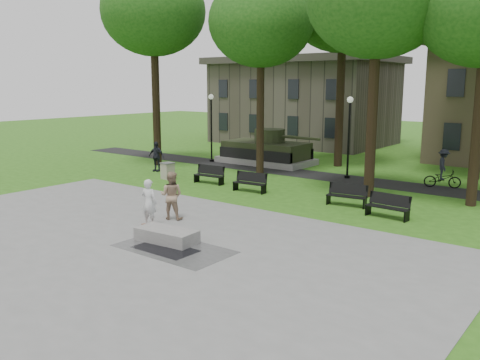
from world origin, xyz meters
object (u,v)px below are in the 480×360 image
object	(u,v)px
concrete_block	(167,235)
cyclist	(443,172)
friend_watching	(171,195)
skateboarder	(149,203)
trash_bin	(168,171)
park_bench_0	(210,174)

from	to	relation	value
concrete_block	cyclist	bearing A→B (deg)	73.12
concrete_block	cyclist	distance (m)	16.32
friend_watching	skateboarder	bearing A→B (deg)	67.41
concrete_block	friend_watching	world-z (taller)	friend_watching
trash_bin	cyclist	bearing A→B (deg)	28.11
friend_watching	cyclist	size ratio (longest dim) A/B	0.95
skateboarder	friend_watching	xyz separation A→B (m)	(-0.03, 1.23, 0.06)
friend_watching	trash_bin	size ratio (longest dim) A/B	2.05
cyclist	trash_bin	world-z (taller)	cyclist
park_bench_0	friend_watching	bearing A→B (deg)	-64.73
concrete_block	trash_bin	distance (m)	12.10
concrete_block	skateboarder	world-z (taller)	skateboarder
friend_watching	trash_bin	distance (m)	9.09
concrete_block	skateboarder	bearing A→B (deg)	152.91
concrete_block	friend_watching	distance (m)	3.12
skateboarder	friend_watching	world-z (taller)	friend_watching
cyclist	trash_bin	bearing A→B (deg)	97.48
friend_watching	cyclist	distance (m)	14.97
skateboarder	concrete_block	bearing A→B (deg)	143.43
cyclist	park_bench_0	distance (m)	12.49
cyclist	park_bench_0	bearing A→B (deg)	101.68
park_bench_0	trash_bin	xyz separation A→B (m)	(-2.83, -0.47, -0.04)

